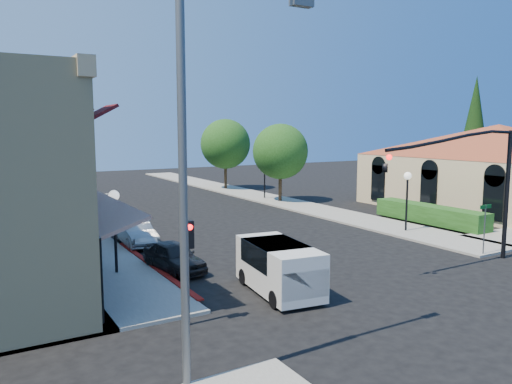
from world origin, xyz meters
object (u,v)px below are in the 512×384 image
lamppost_left_far (58,180)px  lamppost_right_far (265,168)px  lamppost_left_near (114,210)px  parked_car_b (135,232)px  parked_car_a (174,256)px  secondary_signal (188,253)px  lamppost_right_near (407,186)px  white_van (279,265)px  signal_mast_arm (479,174)px  street_tree_a (280,152)px  cobra_streetlight (197,165)px  parked_car_d (83,203)px  parked_car_c (107,204)px  conifer_far (474,125)px  street_tree_b (225,144)px  street_name_sign (485,221)px

lamppost_left_far → lamppost_right_far: size_ratio=1.00×
lamppost_left_near → parked_car_b: size_ratio=0.87×
parked_car_a → secondary_signal: bearing=-113.7°
lamppost_right_near → parked_car_a: size_ratio=0.96×
white_van → parked_car_a: bearing=115.8°
signal_mast_arm → lamppost_left_far: bearing=125.0°
signal_mast_arm → white_van: (-9.76, 1.10, -3.01)m
street_tree_a → cobra_streetlight: (-17.95, -24.00, 1.07)m
street_tree_a → parked_car_a: bearing=-135.7°
lamppost_right_near → parked_car_d: bearing=129.2°
signal_mast_arm → parked_car_c: (-10.66, 23.12, -3.53)m
parked_car_c → parked_car_d: bearing=133.2°
white_van → parked_car_d: bearing=95.6°
conifer_far → lamppost_right_far: conifer_far is taller
parked_car_a → cobra_streetlight: bearing=-114.3°
street_tree_b → street_name_sign: 29.96m
lamppost_left_near → parked_car_a: 3.18m
street_name_sign → parked_car_b: street_name_sign is taller
street_tree_a → parked_car_a: (-15.00, -14.65, -3.56)m
street_tree_a → lamppost_left_far: (-17.30, 0.00, -1.46)m
lamppost_right_near → lamppost_right_far: same height
street_tree_a → lamppost_left_far: 17.36m
conifer_far → street_tree_b: conifer_far is taller
street_tree_b → parked_car_a: size_ratio=1.89×
signal_mast_arm → white_van: size_ratio=1.82×
lamppost_right_far → parked_car_b: (-14.70, -11.00, -2.06)m
street_tree_b → parked_car_b: bearing=-128.3°
conifer_far → signal_mast_arm: conifer_far is taller
secondary_signal → cobra_streetlight: size_ratio=0.36×
cobra_streetlight → parked_car_c: (4.35, 26.61, -4.71)m
lamppost_right_far → signal_mast_arm: bearing=-96.7°
white_van → parked_car_b: 10.66m
lamppost_left_near → parked_car_d: (2.30, 18.00, -2.18)m
lamppost_left_near → parked_car_d: size_ratio=0.89×
street_tree_b → cobra_streetlight: cobra_streetlight is taller
parked_car_b → parked_car_c: (1.40, 11.61, -0.12)m
parked_car_d → lamppost_left_near: bearing=-104.9°
signal_mast_arm → parked_car_b: signal_mast_arm is taller
lamppost_left_near → street_tree_a: bearing=39.0°
street_tree_b → secondary_signal: 34.97m
white_van → parked_car_d: (-2.30, 23.40, -0.52)m
parked_car_a → parked_car_c: 17.32m
cobra_streetlight → street_name_sign: 17.54m
conifer_far → white_van: size_ratio=2.50×
cobra_streetlight → lamppost_right_far: (17.65, 26.00, -2.53)m
street_tree_b → parked_car_a: (-15.00, -24.65, -3.91)m
lamppost_right_far → parked_car_b: 18.47m
secondary_signal → lamppost_right_near: size_ratio=0.93×
conifer_far → cobra_streetlight: 42.20m
lamppost_left_near → lamppost_left_far: same height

